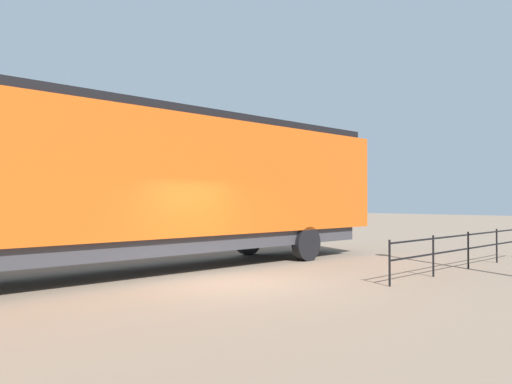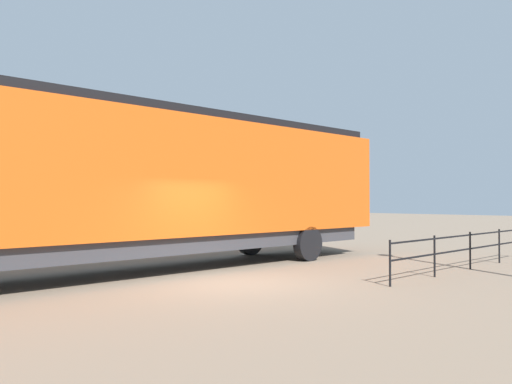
% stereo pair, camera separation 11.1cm
% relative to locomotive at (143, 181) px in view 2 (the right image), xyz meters
% --- Properties ---
extents(ground_plane, '(120.00, 120.00, 0.00)m').
position_rel_locomotive_xyz_m(ground_plane, '(3.01, 0.51, -2.45)').
color(ground_plane, '#84705B').
extents(locomotive, '(2.98, 18.31, 4.40)m').
position_rel_locomotive_xyz_m(locomotive, '(0.00, 0.00, 0.00)').
color(locomotive, '#D15114').
rests_on(locomotive, ground_plane).
extents(platform_fence, '(0.05, 8.47, 1.05)m').
position_rel_locomotive_xyz_m(platform_fence, '(5.85, 6.93, -1.76)').
color(platform_fence, black).
rests_on(platform_fence, ground_plane).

